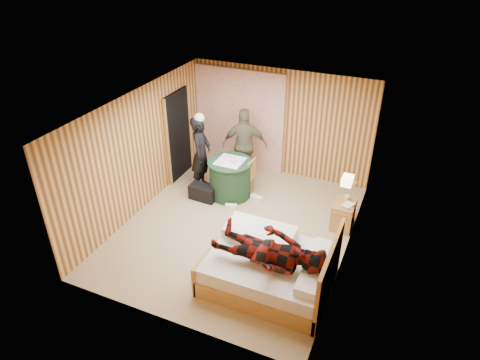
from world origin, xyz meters
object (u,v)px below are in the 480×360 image
at_px(bed, 271,267).
at_px(nightstand, 343,214).
at_px(chair_near, 247,174).
at_px(man_at_table, 245,145).
at_px(woman_standing, 201,154).
at_px(man_on_bed, 269,244).
at_px(chair_far, 242,159).
at_px(wall_lamp, 347,180).
at_px(duffel_bag, 203,192).
at_px(round_table, 230,178).

xyz_separation_m(bed, nightstand, (0.76, 2.01, -0.03)).
height_order(chair_near, man_at_table, man_at_table).
bearing_deg(man_at_table, woman_standing, 27.73).
bearing_deg(man_on_bed, chair_far, 119.77).
relative_size(bed, nightstand, 3.55).
bearing_deg(nightstand, woman_standing, 176.34).
relative_size(chair_near, man_at_table, 0.49).
xyz_separation_m(wall_lamp, chair_near, (-2.22, 0.80, -0.81)).
relative_size(wall_lamp, bed, 0.13).
xyz_separation_m(bed, chair_far, (-1.77, 2.92, 0.23)).
height_order(duffel_bag, man_at_table, man_at_table).
xyz_separation_m(wall_lamp, round_table, (-2.54, 0.61, -0.87)).
xyz_separation_m(chair_near, woman_standing, (-1.04, -0.15, 0.37)).
bearing_deg(round_table, man_at_table, 90.00).
bearing_deg(chair_far, round_table, -111.13).
height_order(wall_lamp, chair_far, wall_lamp).
relative_size(round_table, man_on_bed, 0.54).
bearing_deg(woman_standing, wall_lamp, -111.58).
distance_m(chair_far, chair_near, 0.66).
xyz_separation_m(bed, woman_standing, (-2.45, 2.22, 0.54)).
bearing_deg(chair_near, wall_lamp, 74.36).
xyz_separation_m(chair_near, man_on_bed, (1.44, -2.60, 0.48)).
xyz_separation_m(woman_standing, man_on_bed, (2.48, -2.45, 0.12)).
relative_size(bed, man_on_bed, 1.13).
height_order(chair_near, man_on_bed, man_on_bed).
distance_m(bed, chair_near, 2.77).
relative_size(chair_far, woman_standing, 0.54).
relative_size(chair_far, man_on_bed, 0.53).
distance_m(nightstand, round_table, 2.51).
height_order(duffel_bag, man_on_bed, man_on_bed).
bearing_deg(chair_far, wall_lamp, -51.32).
bearing_deg(bed, chair_far, 121.30).
xyz_separation_m(man_at_table, man_on_bed, (1.77, -3.20, 0.11)).
bearing_deg(wall_lamp, duffel_bag, 175.75).
bearing_deg(man_on_bed, man_at_table, 118.87).
height_order(duffel_bag, woman_standing, woman_standing).
xyz_separation_m(chair_far, woman_standing, (-0.68, -0.70, 0.32)).
xyz_separation_m(round_table, woman_standing, (-0.71, 0.04, 0.43)).
height_order(wall_lamp, chair_near, wall_lamp).
relative_size(nightstand, woman_standing, 0.33).
xyz_separation_m(nightstand, woman_standing, (-3.21, 0.21, 0.57)).
bearing_deg(nightstand, chair_far, 160.34).
height_order(nightstand, man_at_table, man_at_table).
relative_size(round_table, duffel_bag, 1.65).
distance_m(wall_lamp, woman_standing, 3.35).
relative_size(chair_far, man_at_table, 0.54).
distance_m(chair_near, man_on_bed, 3.01).
relative_size(chair_near, man_on_bed, 0.48).
xyz_separation_m(chair_far, man_on_bed, (1.80, -3.15, 0.43)).
bearing_deg(nightstand, man_at_table, 158.93).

